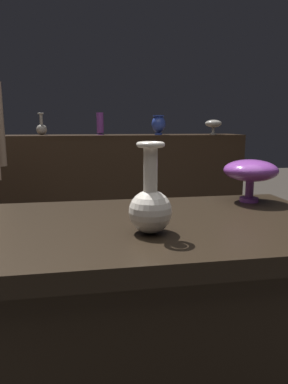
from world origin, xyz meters
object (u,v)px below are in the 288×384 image
(shelf_vase_far_right, at_px, (213,124))
(shelf_vase_right, at_px, (159,124))
(vase_centerpiece, at_px, (150,205))
(shelf_vase_center, at_px, (100,124))
(shelf_vase_left, at_px, (42,128))
(vase_tall_behind, at_px, (251,171))

(shelf_vase_far_right, relative_size, shelf_vase_right, 0.88)
(vase_centerpiece, relative_size, shelf_vase_center, 1.21)
(shelf_vase_right, height_order, shelf_vase_left, shelf_vase_left)
(vase_centerpiece, distance_m, shelf_vase_right, 2.31)
(vase_tall_behind, distance_m, shelf_vase_far_right, 2.03)
(vase_centerpiece, height_order, shelf_vase_left, shelf_vase_left)
(vase_tall_behind, height_order, shelf_vase_left, shelf_vase_left)
(vase_centerpiece, height_order, vase_tall_behind, vase_centerpiece)
(vase_tall_behind, relative_size, shelf_vase_center, 0.99)
(vase_centerpiece, relative_size, shelf_vase_right, 1.37)
(vase_centerpiece, relative_size, shelf_vase_left, 1.24)
(shelf_vase_left, bearing_deg, shelf_vase_center, -3.44)
(vase_centerpiece, bearing_deg, shelf_vase_far_right, 65.46)
(shelf_vase_center, xyz_separation_m, shelf_vase_left, (-0.52, 0.03, -0.04))
(vase_centerpiece, xyz_separation_m, vase_tall_behind, (0.43, 0.31, 0.04))
(shelf_vase_far_right, height_order, shelf_vase_right, shelf_vase_right)
(shelf_vase_far_right, bearing_deg, shelf_vase_left, 174.92)
(vase_tall_behind, height_order, shelf_vase_center, shelf_vase_center)
(shelf_vase_center, xyz_separation_m, shelf_vase_far_right, (1.04, -0.11, 0.00))
(vase_tall_behind, bearing_deg, vase_centerpiece, -144.51)
(vase_tall_behind, bearing_deg, shelf_vase_center, 102.40)
(shelf_vase_center, xyz_separation_m, shelf_vase_right, (0.52, -0.11, -0.00))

